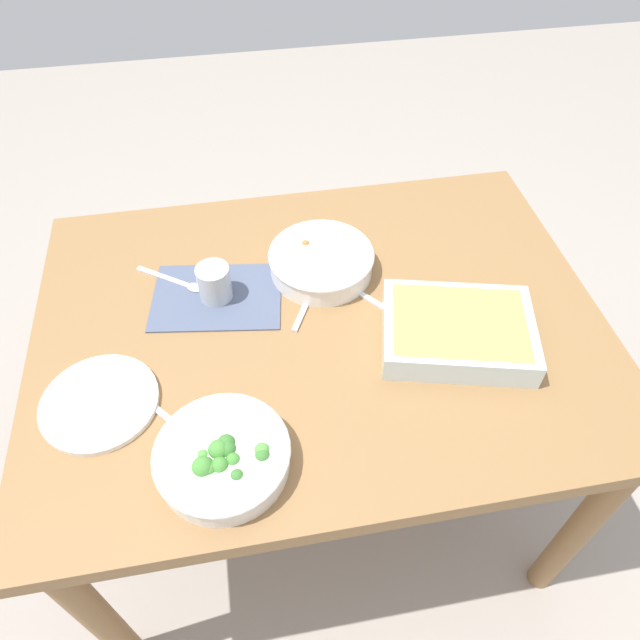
% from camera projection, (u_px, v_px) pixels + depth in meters
% --- Properties ---
extents(ground_plane, '(6.00, 6.00, 0.00)m').
position_uv_depth(ground_plane, '(320.00, 479.00, 1.79)').
color(ground_plane, '#9E9389').
extents(dining_table, '(1.20, 0.90, 0.74)m').
position_uv_depth(dining_table, '(320.00, 347.00, 1.30)').
color(dining_table, olive).
rests_on(dining_table, ground_plane).
extents(placemat, '(0.31, 0.24, 0.00)m').
position_uv_depth(placemat, '(217.00, 296.00, 1.28)').
color(placemat, '#4C5670').
rests_on(placemat, dining_table).
extents(stew_bowl, '(0.24, 0.24, 0.06)m').
position_uv_depth(stew_bowl, '(321.00, 261.00, 1.31)').
color(stew_bowl, white).
rests_on(stew_bowl, dining_table).
extents(broccoli_bowl, '(0.23, 0.23, 0.07)m').
position_uv_depth(broccoli_bowl, '(223.00, 457.00, 0.99)').
color(broccoli_bowl, white).
rests_on(broccoli_bowl, dining_table).
extents(baking_dish, '(0.34, 0.29, 0.06)m').
position_uv_depth(baking_dish, '(458.00, 330.00, 1.17)').
color(baking_dish, silver).
rests_on(baking_dish, dining_table).
extents(drink_cup, '(0.07, 0.07, 0.08)m').
position_uv_depth(drink_cup, '(215.00, 285.00, 1.25)').
color(drink_cup, '#B2BCC6').
rests_on(drink_cup, dining_table).
extents(side_plate, '(0.22, 0.22, 0.01)m').
position_uv_depth(side_plate, '(100.00, 403.00, 1.09)').
color(side_plate, white).
rests_on(side_plate, dining_table).
extents(spoon_by_stew, '(0.10, 0.16, 0.01)m').
position_uv_depth(spoon_by_stew, '(311.00, 293.00, 1.28)').
color(spoon_by_stew, silver).
rests_on(spoon_by_stew, dining_table).
extents(spoon_by_broccoli, '(0.13, 0.14, 0.01)m').
position_uv_depth(spoon_by_broccoli, '(189.00, 435.00, 1.05)').
color(spoon_by_broccoli, silver).
rests_on(spoon_by_broccoli, dining_table).
extents(spoon_spare, '(0.15, 0.12, 0.01)m').
position_uv_depth(spoon_spare, '(179.00, 282.00, 1.30)').
color(spoon_spare, silver).
rests_on(spoon_spare, dining_table).
extents(fork_on_table, '(0.13, 0.15, 0.01)m').
position_uv_depth(fork_on_table, '(385.00, 309.00, 1.25)').
color(fork_on_table, silver).
rests_on(fork_on_table, dining_table).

